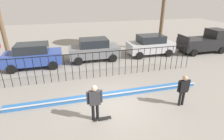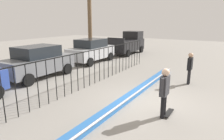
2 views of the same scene
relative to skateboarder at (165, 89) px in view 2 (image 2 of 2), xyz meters
name	(u,v)px [view 2 (image 2 of 2)]	position (x,y,z in m)	size (l,w,h in m)	color
ground_plane	(149,102)	(1.08, 0.94, -1.07)	(60.00, 60.00, 0.00)	gray
bowl_coping_ledge	(131,95)	(1.08, 1.76, -0.95)	(11.00, 0.40, 0.27)	#2D6BB7
perimeter_fence	(83,66)	(1.08, 4.42, 0.07)	(14.04, 0.04, 1.86)	black
skateboarder	(165,89)	(0.00, 0.00, 0.00)	(0.72, 0.27, 1.78)	black
skateboard	(169,113)	(0.32, -0.12, -1.01)	(0.80, 0.20, 0.07)	black
camera_operator	(190,66)	(4.54, -0.01, -0.05)	(0.69, 0.26, 1.71)	black
parked_car_gray	(38,61)	(1.30, 8.06, -0.10)	(4.30, 2.12, 1.90)	slate
parked_car_silver	(91,50)	(6.70, 8.12, -0.10)	(4.30, 2.12, 1.90)	#B7BABF
pickup_truck	(128,43)	(12.32, 7.56, -0.03)	(4.70, 2.12, 2.24)	black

